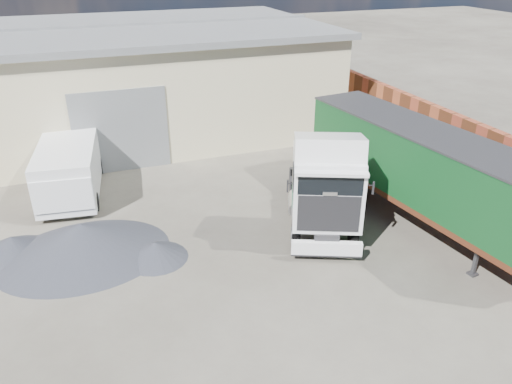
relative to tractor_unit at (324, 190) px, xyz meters
name	(u,v)px	position (x,y,z in m)	size (l,w,h in m)	color
ground	(242,290)	(-3.70, -2.17, -1.61)	(120.00, 120.00, 0.00)	#272520
warehouse	(22,86)	(-9.70, 13.82, 1.05)	(30.60, 12.60, 5.42)	beige
brick_boundary_wall	(439,136)	(7.80, 3.83, -0.36)	(0.35, 26.00, 2.50)	brown
tractor_unit	(324,190)	(0.00, 0.00, 0.00)	(4.22, 6.00, 3.84)	black
box_trailer	(421,167)	(3.45, -0.46, 0.49)	(3.42, 10.55, 3.44)	#2D2D30
panel_van	(69,170)	(-7.98, 5.97, -0.53)	(2.72, 5.35, 2.10)	black
gravel_heap	(79,241)	(-7.92, 1.37, -1.09)	(6.67, 5.84, 1.14)	black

